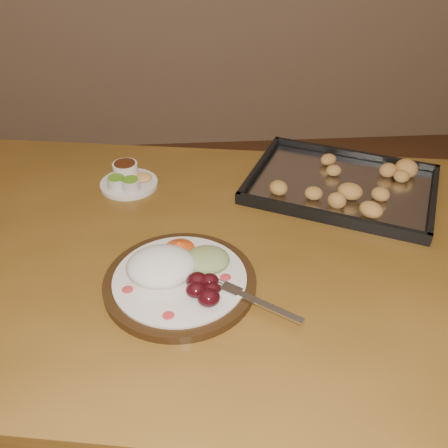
{
  "coord_description": "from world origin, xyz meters",
  "views": [
    {
      "loc": [
        -0.14,
        -0.81,
        1.41
      ],
      "look_at": [
        -0.07,
        0.07,
        0.77
      ],
      "focal_mm": 40.0,
      "sensor_mm": 36.0,
      "label": 1
    }
  ],
  "objects": [
    {
      "name": "ground",
      "position": [
        0.0,
        0.0,
        0.0
      ],
      "size": [
        4.0,
        4.0,
        0.0
      ],
      "primitive_type": "plane",
      "color": "#57321D",
      "rests_on": "ground"
    },
    {
      "name": "dinner_plate",
      "position": [
        -0.17,
        -0.09,
        0.77
      ],
      "size": [
        0.36,
        0.29,
        0.07
      ],
      "rotation": [
        0.0,
        0.0,
        -0.59
      ],
      "color": "black",
      "rests_on": "dining_table"
    },
    {
      "name": "dining_table",
      "position": [
        -0.14,
        0.02,
        0.65
      ],
      "size": [
        1.63,
        1.14,
        0.75
      ],
      "rotation": [
        0.0,
        0.0,
        -0.17
      ],
      "color": "brown",
      "rests_on": "ground"
    },
    {
      "name": "condiment_saucer",
      "position": [
        -0.3,
        0.29,
        0.77
      ],
      "size": [
        0.14,
        0.14,
        0.05
      ],
      "rotation": [
        0.0,
        0.0,
        0.01
      ],
      "color": "silver",
      "rests_on": "dining_table"
    },
    {
      "name": "baking_tray",
      "position": [
        0.23,
        0.23,
        0.76
      ],
      "size": [
        0.54,
        0.49,
        0.05
      ],
      "rotation": [
        0.0,
        0.0,
        -0.45
      ],
      "color": "black",
      "rests_on": "dining_table"
    }
  ]
}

